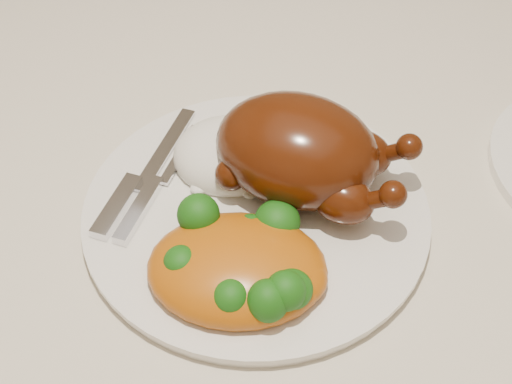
% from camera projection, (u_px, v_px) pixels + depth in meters
% --- Properties ---
extents(dining_table, '(1.60, 0.90, 0.76)m').
position_uv_depth(dining_table, '(274.00, 242.00, 0.76)').
color(dining_table, brown).
rests_on(dining_table, floor).
extents(tablecloth, '(1.73, 1.03, 0.18)m').
position_uv_depth(tablecloth, '(276.00, 195.00, 0.70)').
color(tablecloth, beige).
rests_on(tablecloth, dining_table).
extents(dinner_plate, '(0.34, 0.34, 0.01)m').
position_uv_depth(dinner_plate, '(256.00, 212.00, 0.64)').
color(dinner_plate, white).
rests_on(dinner_plate, tablecloth).
extents(roast_chicken, '(0.18, 0.12, 0.09)m').
position_uv_depth(roast_chicken, '(301.00, 152.00, 0.62)').
color(roast_chicken, '#461707').
rests_on(roast_chicken, dinner_plate).
extents(rice_mound, '(0.13, 0.13, 0.06)m').
position_uv_depth(rice_mound, '(230.00, 156.00, 0.66)').
color(rice_mound, white).
rests_on(rice_mound, dinner_plate).
extents(mac_and_cheese, '(0.18, 0.16, 0.06)m').
position_uv_depth(mac_and_cheese, '(244.00, 266.00, 0.57)').
color(mac_and_cheese, '#B0630B').
rests_on(mac_and_cheese, dinner_plate).
extents(cutlery, '(0.04, 0.18, 0.01)m').
position_uv_depth(cutlery, '(143.00, 189.00, 0.64)').
color(cutlery, silver).
rests_on(cutlery, dinner_plate).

